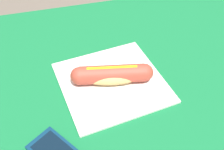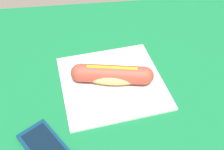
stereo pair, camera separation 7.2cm
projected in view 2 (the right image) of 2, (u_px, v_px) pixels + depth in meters
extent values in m
cylinder|color=brown|center=(194.00, 85.00, 1.26)|extent=(0.07, 0.07, 0.70)
cube|color=brown|center=(100.00, 85.00, 0.76)|extent=(1.05, 0.75, 0.03)
cube|color=#146B38|center=(99.00, 81.00, 0.75)|extent=(1.11, 0.81, 0.00)
cube|color=silver|center=(112.00, 82.00, 0.74)|extent=(0.29, 0.29, 0.01)
ellipsoid|color=#DBB26B|center=(112.00, 76.00, 0.72)|extent=(0.17, 0.09, 0.04)
cylinder|color=#B24233|center=(112.00, 74.00, 0.72)|extent=(0.17, 0.08, 0.05)
sphere|color=#B24233|center=(80.00, 73.00, 0.72)|extent=(0.05, 0.05, 0.05)
sphere|color=#B24233|center=(145.00, 76.00, 0.71)|extent=(0.05, 0.05, 0.05)
cube|color=yellow|center=(112.00, 68.00, 0.70)|extent=(0.13, 0.03, 0.00)
cube|color=#0A2D4C|center=(45.00, 147.00, 0.60)|extent=(0.13, 0.14, 0.01)
cube|color=black|center=(45.00, 145.00, 0.59)|extent=(0.11, 0.12, 0.00)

